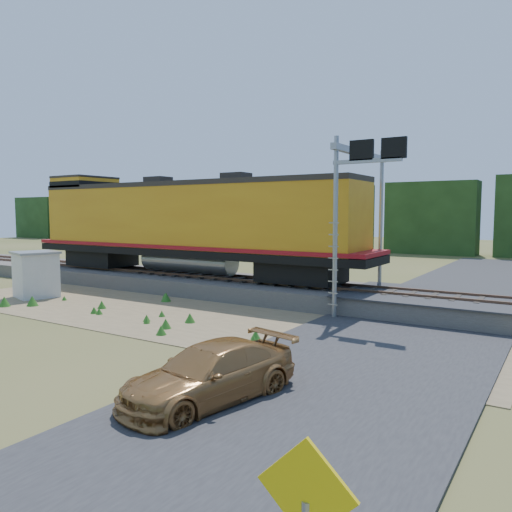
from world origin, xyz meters
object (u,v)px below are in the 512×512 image
Objects in this scene: shed at (36,274)px; car at (210,374)px; locomotive at (183,223)px; signal_gantry at (364,185)px.

car is (16.00, -6.40, -0.54)m from shed.
locomotive is at bearing 71.07° from shed.
shed is 0.55× the size of car.
locomotive is at bearing 145.06° from car.
locomotive reaches higher than car.
locomotive reaches higher than shed.
shed is 16.71m from signal_gantry.
car is at bearing -5.12° from shed.
car is at bearing -47.48° from locomotive.
signal_gantry is at bearing -3.59° from locomotive.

